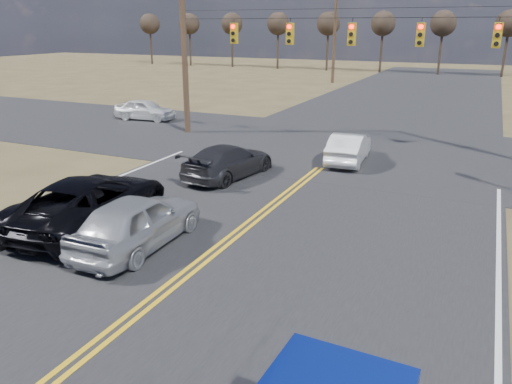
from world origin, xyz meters
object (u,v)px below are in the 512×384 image
at_px(silver_suv, 137,221).
at_px(black_suv, 90,202).
at_px(dgrey_car_queue, 228,161).
at_px(white_car_queue, 349,148).
at_px(cross_car_west, 145,110).

distance_m(silver_suv, black_suv, 2.21).
distance_m(black_suv, dgrey_car_queue, 6.35).
bearing_deg(silver_suv, white_car_queue, -106.10).
relative_size(silver_suv, white_car_queue, 1.10).
height_order(white_car_queue, cross_car_west, cross_car_west).
relative_size(silver_suv, black_suv, 0.78).
distance_m(dgrey_car_queue, cross_car_west, 13.83).
height_order(silver_suv, white_car_queue, silver_suv).
distance_m(silver_suv, white_car_queue, 11.32).
bearing_deg(white_car_queue, cross_car_west, -22.75).
relative_size(dgrey_car_queue, cross_car_west, 1.15).
relative_size(silver_suv, cross_car_west, 1.13).
bearing_deg(silver_suv, black_suv, -16.58).
bearing_deg(dgrey_car_queue, black_suv, 87.42).
xyz_separation_m(black_suv, white_car_queue, (4.97, 10.39, -0.13)).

